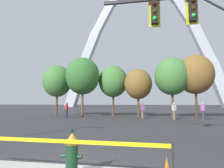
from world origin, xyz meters
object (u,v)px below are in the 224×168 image
(fire_hydrant, at_px, (72,154))
(pedestrian_walking_right, at_px, (203,111))
(pedestrian_standing_center, at_px, (143,110))
(pedestrian_walking_left, at_px, (174,111))
(pedestrian_near_trees, at_px, (67,110))
(traffic_signal_gantry, at_px, (224,28))
(monument_arch, at_px, (143,48))

(fire_hydrant, xyz_separation_m, pedestrian_walking_right, (6.37, 15.21, 0.35))
(fire_hydrant, bearing_deg, pedestrian_standing_center, 86.60)
(pedestrian_walking_left, bearing_deg, pedestrian_near_trees, 179.97)
(pedestrian_standing_center, bearing_deg, pedestrian_near_trees, -172.19)
(pedestrian_standing_center, relative_size, pedestrian_walking_right, 1.00)
(traffic_signal_gantry, bearing_deg, pedestrian_walking_left, 92.63)
(pedestrian_near_trees, bearing_deg, pedestrian_walking_right, 1.01)
(monument_arch, distance_m, pedestrian_walking_left, 48.66)
(pedestrian_standing_center, bearing_deg, pedestrian_walking_right, -8.44)
(traffic_signal_gantry, xyz_separation_m, monument_arch, (-4.60, 56.57, 14.57))
(fire_hydrant, relative_size, traffic_signal_gantry, 0.15)
(pedestrian_near_trees, bearing_deg, pedestrian_walking_left, -0.03)
(traffic_signal_gantry, relative_size, monument_arch, 0.12)
(pedestrian_walking_left, distance_m, pedestrian_standing_center, 3.07)
(fire_hydrant, height_order, traffic_signal_gantry, traffic_signal_gantry)
(fire_hydrant, bearing_deg, pedestrian_walking_right, 67.28)
(pedestrian_walking_right, bearing_deg, pedestrian_standing_center, 171.56)
(traffic_signal_gantry, relative_size, pedestrian_walking_right, 4.04)
(monument_arch, relative_size, pedestrian_walking_right, 32.69)
(traffic_signal_gantry, distance_m, pedestrian_walking_right, 12.45)
(fire_hydrant, distance_m, pedestrian_walking_right, 16.49)
(pedestrian_standing_center, distance_m, pedestrian_walking_right, 5.48)
(fire_hydrant, bearing_deg, traffic_signal_gantry, 38.03)
(pedestrian_near_trees, bearing_deg, pedestrian_standing_center, 7.81)
(fire_hydrant, distance_m, pedestrian_standing_center, 16.05)
(pedestrian_walking_left, bearing_deg, monument_arch, 95.16)
(traffic_signal_gantry, xyz_separation_m, pedestrian_near_trees, (-10.96, 11.56, -3.45))
(traffic_signal_gantry, relative_size, pedestrian_standing_center, 4.04)
(fire_hydrant, bearing_deg, pedestrian_near_trees, 113.73)
(fire_hydrant, xyz_separation_m, pedestrian_walking_left, (3.84, 14.98, 0.35))
(fire_hydrant, height_order, monument_arch, monument_arch)
(traffic_signal_gantry, distance_m, pedestrian_near_trees, 16.30)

